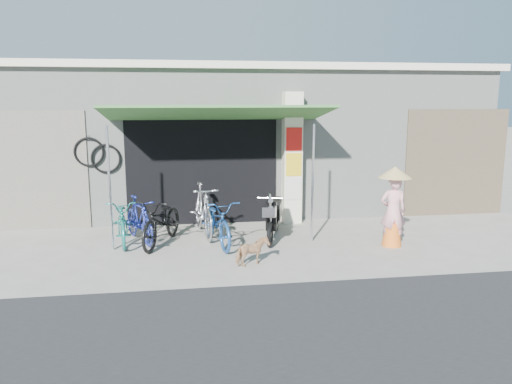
{
  "coord_description": "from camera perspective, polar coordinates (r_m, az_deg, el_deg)",
  "views": [
    {
      "loc": [
        -1.67,
        -8.71,
        2.81
      ],
      "look_at": [
        -0.2,
        1.0,
        1.0
      ],
      "focal_mm": 35.0,
      "sensor_mm": 36.0,
      "label": 1
    }
  ],
  "objects": [
    {
      "name": "street_dog",
      "position": [
        8.62,
        -0.45,
        -6.84
      ],
      "size": [
        0.65,
        0.49,
        0.5
      ],
      "primitive_type": "imported",
      "rotation": [
        0.0,
        0.0,
        2.01
      ],
      "color": "tan",
      "rests_on": "ground"
    },
    {
      "name": "bike_teal",
      "position": [
        10.29,
        -14.99,
        -3.13
      ],
      "size": [
        0.85,
        1.81,
        0.92
      ],
      "primitive_type": "imported",
      "rotation": [
        0.0,
        0.0,
        0.14
      ],
      "color": "#186C63",
      "rests_on": "ground"
    },
    {
      "name": "bicycle_shop",
      "position": [
        13.93,
        -1.73,
        6.42
      ],
      "size": [
        12.3,
        5.3,
        3.66
      ],
      "color": "#9DA29A",
      "rests_on": "ground"
    },
    {
      "name": "bike_navy",
      "position": [
        9.82,
        -4.46,
        -3.39
      ],
      "size": [
        0.97,
        1.87,
        0.94
      ],
      "primitive_type": "imported",
      "rotation": [
        0.0,
        0.0,
        0.2
      ],
      "color": "navy",
      "rests_on": "ground"
    },
    {
      "name": "awning",
      "position": [
        10.37,
        -4.42,
        8.78
      ],
      "size": [
        4.6,
        1.88,
        2.72
      ],
      "color": "#32642D",
      "rests_on": "ground"
    },
    {
      "name": "bike_silver",
      "position": [
        10.52,
        -6.08,
        -2.02
      ],
      "size": [
        0.76,
        1.88,
        1.1
      ],
      "primitive_type": "imported",
      "rotation": [
        0.0,
        0.0,
        0.14
      ],
      "color": "#B8B7BC",
      "rests_on": "ground"
    },
    {
      "name": "nun",
      "position": [
        10.01,
        15.42,
        -1.57
      ],
      "size": [
        0.64,
        0.64,
        1.57
      ],
      "rotation": [
        0.0,
        0.0,
        3.0
      ],
      "color": "pink",
      "rests_on": "ground"
    },
    {
      "name": "bike_blue",
      "position": [
        10.29,
        -13.21,
        -3.07
      ],
      "size": [
        0.99,
        1.56,
        0.91
      ],
      "primitive_type": "imported",
      "rotation": [
        0.0,
        0.0,
        0.41
      ],
      "color": "navy",
      "rests_on": "ground"
    },
    {
      "name": "moped",
      "position": [
        10.26,
        2.03,
        -2.87
      ],
      "size": [
        0.7,
        1.7,
        0.98
      ],
      "rotation": [
        0.0,
        0.0,
        -0.29
      ],
      "color": "black",
      "rests_on": "ground"
    },
    {
      "name": "neighbour_right",
      "position": [
        13.21,
        21.83,
        3.13
      ],
      "size": [
        2.6,
        0.06,
        2.6
      ],
      "primitive_type": "cube",
      "color": "brown",
      "rests_on": "ground"
    },
    {
      "name": "ground",
      "position": [
        9.3,
        2.16,
        -7.15
      ],
      "size": [
        80.0,
        80.0,
        0.0
      ],
      "primitive_type": "plane",
      "color": "gray",
      "rests_on": "ground"
    },
    {
      "name": "bike_black",
      "position": [
        9.98,
        -10.68,
        -3.27
      ],
      "size": [
        1.21,
        1.91,
        0.95
      ],
      "primitive_type": "imported",
      "rotation": [
        0.0,
        0.0,
        -0.35
      ],
      "color": "black",
      "rests_on": "ground"
    },
    {
      "name": "shop_pillar",
      "position": [
        11.51,
        4.1,
        3.87
      ],
      "size": [
        0.42,
        0.44,
        3.0
      ],
      "color": "beige",
      "rests_on": "ground"
    },
    {
      "name": "neighbour_left",
      "position": [
        11.88,
        -24.83,
        2.17
      ],
      "size": [
        2.6,
        0.06,
        2.6
      ],
      "primitive_type": "cube",
      "color": "#6B665B",
      "rests_on": "ground"
    }
  ]
}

